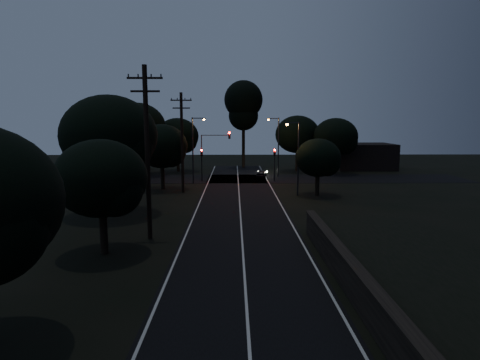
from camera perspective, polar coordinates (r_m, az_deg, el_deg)
name	(u,v)px	position (r m, az deg, el deg)	size (l,w,h in m)	color
road_surface	(239,193)	(42.19, -0.14, -1.93)	(60.00, 70.00, 0.03)	black
retaining_wall	(464,317)	(17.19, 29.21, -16.64)	(6.93, 26.00, 1.60)	black
utility_pole_mid	(147,150)	(26.04, -13.06, 4.12)	(2.20, 0.30, 11.00)	black
utility_pole_far	(182,141)	(42.79, -8.25, 5.51)	(2.20, 0.30, 10.50)	black
tree_left_b	(104,181)	(23.68, -18.83, -0.08)	(5.19, 5.19, 6.60)	black
tree_left_c	(112,138)	(33.69, -17.71, 5.74)	(7.64, 7.64, 9.66)	black
tree_left_d	(163,147)	(45.04, -10.83, 4.58)	(5.70, 5.70, 7.24)	black
tree_far_nw	(179,137)	(60.87, -8.69, 6.07)	(6.33, 6.33, 8.02)	black
tree_far_w	(139,128)	(57.77, -14.17, 7.15)	(7.92, 7.92, 10.10)	black
tree_far_ne	(299,135)	(61.07, 8.40, 6.30)	(6.63, 6.63, 8.39)	black
tree_far_e	(337,138)	(59.16, 13.65, 5.86)	(6.30, 6.30, 8.00)	black
tree_right_a	(320,159)	(41.38, 11.27, 2.97)	(4.58, 4.58, 5.83)	black
tall_pine	(243,105)	(65.45, 0.50, 10.61)	(6.16, 6.16, 14.00)	black
building_left	(109,156)	(65.58, -18.15, 3.29)	(10.00, 8.00, 4.40)	black
building_right	(363,156)	(66.85, 17.06, 3.26)	(9.00, 7.00, 4.00)	black
signal_left	(202,159)	(50.76, -5.47, 3.01)	(0.28, 0.35, 4.10)	black
signal_right	(275,159)	(50.85, 4.94, 3.03)	(0.28, 0.35, 4.10)	black
signal_mast	(215,147)	(50.54, -3.58, 4.72)	(3.70, 0.35, 6.25)	black
streetlight_a	(194,146)	(48.71, -6.52, 4.89)	(1.66, 0.26, 8.00)	black
streetlight_b	(277,143)	(54.77, 5.28, 5.29)	(1.66, 0.26, 8.00)	black
streetlight_c	(297,153)	(41.00, 8.07, 3.81)	(1.46, 0.26, 7.50)	black
car	(261,173)	(54.57, 3.07, 0.96)	(1.23, 3.05, 1.04)	black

